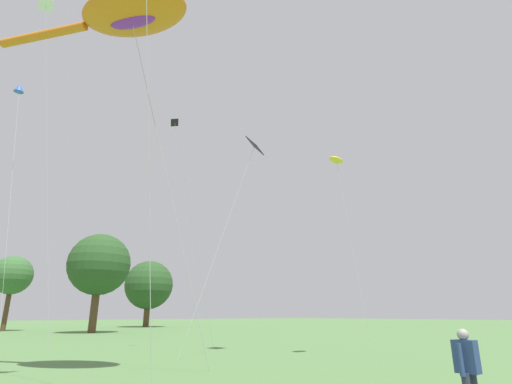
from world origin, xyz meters
TOP-DOWN VIEW (x-y plane):
  - big_show_kite at (-3.34, 12.88)m, footprint 7.67×8.01m
  - person_dark_jacket at (0.61, 3.35)m, footprint 0.60×0.42m
  - small_kite_box_yellow at (5.84, 16.11)m, footprint 4.99×1.24m
  - small_kite_stunt_black at (3.61, 20.75)m, footprint 4.94×1.83m
  - small_kite_streamer_purple at (-4.55, 31.28)m, footprint 1.31×5.13m
  - small_kite_bird_shape at (8.24, 11.97)m, footprint 1.21×1.52m
  - small_kite_triangle_green at (-4.37, 25.57)m, footprint 3.62×1.26m
  - tree_shrub_far at (7.70, 45.20)m, footprint 6.78×6.78m
  - tree_oak_right at (21.17, 60.50)m, footprint 7.58×7.58m
  - tree_broad_distant at (1.33, 56.94)m, footprint 4.67×4.67m

SIDE VIEW (x-z plane):
  - person_dark_jacket at x=0.61m, z-range 0.13..1.79m
  - tree_oak_right at x=21.17m, z-range 1.30..11.53m
  - tree_broad_distant at x=1.33m, z-range 2.05..10.92m
  - tree_shrub_far at x=7.70m, z-range 1.90..12.58m
  - small_kite_bird_shape at x=8.24m, z-range 4.78..14.81m
  - small_kite_box_yellow at x=5.84m, z-range 5.13..17.11m
  - small_kite_stunt_black at x=3.61m, z-range 4.81..18.77m
  - big_show_kite at x=-3.34m, z-range 6.45..20.42m
  - small_kite_streamer_purple at x=-4.55m, z-range 8.85..27.48m
  - small_kite_triangle_green at x=-4.37m, z-range 9.08..31.50m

